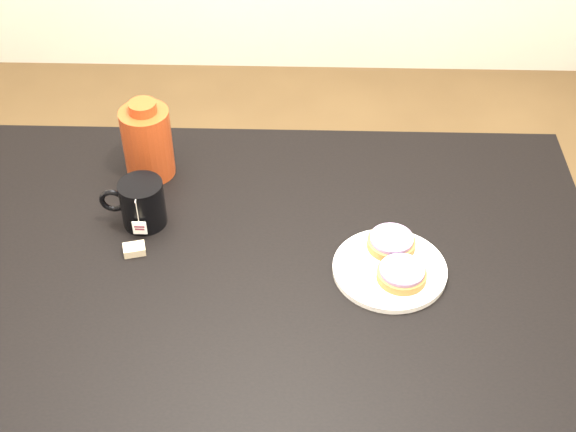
{
  "coord_description": "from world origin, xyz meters",
  "views": [
    {
      "loc": [
        0.08,
        -1.2,
        1.92
      ],
      "look_at": [
        0.04,
        0.06,
        0.81
      ],
      "focal_mm": 50.0,
      "sensor_mm": 36.0,
      "label": 1
    }
  ],
  "objects_px": {
    "mug": "(142,203)",
    "teabag_pouch": "(134,249)",
    "plate": "(390,269)",
    "bagel_back": "(391,242)",
    "bagel_front": "(402,274)",
    "table": "(268,282)",
    "bagel_package": "(147,142)"
  },
  "relations": [
    {
      "from": "bagel_back",
      "to": "mug",
      "type": "relative_size",
      "value": 0.97
    },
    {
      "from": "bagel_back",
      "to": "bagel_front",
      "type": "relative_size",
      "value": 1.29
    },
    {
      "from": "table",
      "to": "mug",
      "type": "xyz_separation_m",
      "value": [
        -0.27,
        0.1,
        0.14
      ]
    },
    {
      "from": "plate",
      "to": "bagel_back",
      "type": "distance_m",
      "value": 0.06
    },
    {
      "from": "teabag_pouch",
      "to": "table",
      "type": "bearing_deg",
      "value": 0.22
    },
    {
      "from": "teabag_pouch",
      "to": "mug",
      "type": "bearing_deg",
      "value": 87.32
    },
    {
      "from": "bagel_back",
      "to": "mug",
      "type": "xyz_separation_m",
      "value": [
        -0.53,
        0.08,
        0.03
      ]
    },
    {
      "from": "table",
      "to": "bagel_front",
      "type": "xyz_separation_m",
      "value": [
        0.27,
        -0.07,
        0.11
      ]
    },
    {
      "from": "mug",
      "to": "teabag_pouch",
      "type": "relative_size",
      "value": 3.14
    },
    {
      "from": "mug",
      "to": "bagel_package",
      "type": "height_order",
      "value": "bagel_package"
    },
    {
      "from": "bagel_back",
      "to": "bagel_front",
      "type": "xyz_separation_m",
      "value": [
        0.01,
        -0.09,
        0.0
      ]
    },
    {
      "from": "bagel_back",
      "to": "teabag_pouch",
      "type": "relative_size",
      "value": 3.05
    },
    {
      "from": "bagel_front",
      "to": "bagel_package",
      "type": "xyz_separation_m",
      "value": [
        -0.56,
        0.34,
        0.06
      ]
    },
    {
      "from": "bagel_front",
      "to": "mug",
      "type": "xyz_separation_m",
      "value": [
        -0.55,
        0.17,
        0.03
      ]
    },
    {
      "from": "bagel_back",
      "to": "bagel_front",
      "type": "height_order",
      "value": "same"
    },
    {
      "from": "bagel_back",
      "to": "bagel_package",
      "type": "xyz_separation_m",
      "value": [
        -0.54,
        0.25,
        0.06
      ]
    },
    {
      "from": "plate",
      "to": "bagel_front",
      "type": "height_order",
      "value": "bagel_front"
    },
    {
      "from": "bagel_back",
      "to": "mug",
      "type": "height_order",
      "value": "mug"
    },
    {
      "from": "mug",
      "to": "bagel_package",
      "type": "relative_size",
      "value": 0.73
    },
    {
      "from": "bagel_back",
      "to": "mug",
      "type": "distance_m",
      "value": 0.54
    },
    {
      "from": "bagel_back",
      "to": "bagel_package",
      "type": "relative_size",
      "value": 0.71
    },
    {
      "from": "bagel_front",
      "to": "bagel_package",
      "type": "distance_m",
      "value": 0.66
    },
    {
      "from": "bagel_package",
      "to": "bagel_front",
      "type": "bearing_deg",
      "value": -31.56
    },
    {
      "from": "table",
      "to": "plate",
      "type": "height_order",
      "value": "plate"
    },
    {
      "from": "plate",
      "to": "bagel_package",
      "type": "relative_size",
      "value": 1.21
    },
    {
      "from": "table",
      "to": "mug",
      "type": "relative_size",
      "value": 9.9
    },
    {
      "from": "table",
      "to": "bagel_front",
      "type": "relative_size",
      "value": 13.14
    },
    {
      "from": "bagel_package",
      "to": "plate",
      "type": "bearing_deg",
      "value": -30.19
    },
    {
      "from": "mug",
      "to": "plate",
      "type": "bearing_deg",
      "value": -14.21
    },
    {
      "from": "bagel_front",
      "to": "teabag_pouch",
      "type": "distance_m",
      "value": 0.56
    },
    {
      "from": "mug",
      "to": "teabag_pouch",
      "type": "xyz_separation_m",
      "value": [
        -0.0,
        -0.1,
        -0.04
      ]
    },
    {
      "from": "table",
      "to": "teabag_pouch",
      "type": "bearing_deg",
      "value": -179.78
    }
  ]
}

